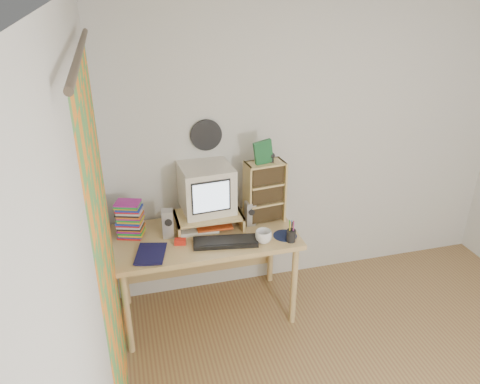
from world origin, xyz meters
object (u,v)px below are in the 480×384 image
desk (204,245)px  keyboard (226,242)px  crt_monitor (207,190)px  diary (136,253)px  dvd_stack (130,222)px  mug (264,237)px  cd_rack (265,192)px

desk → keyboard: size_ratio=2.93×
crt_monitor → diary: crt_monitor is taller
desk → dvd_stack: dvd_stack is taller
mug → desk: bearing=144.4°
desk → cd_rack: bearing=5.3°
mug → dvd_stack: bearing=160.2°
cd_rack → mug: 0.41m
diary → mug: bearing=9.9°
keyboard → cd_rack: 0.53m
dvd_stack → mug: dvd_stack is taller
crt_monitor → mug: bearing=-51.9°
desk → mug: 0.53m
mug → diary: size_ratio=0.51×
crt_monitor → diary: (-0.59, -0.31, -0.28)m
keyboard → dvd_stack: dvd_stack is taller
mug → diary: bearing=176.1°
cd_rack → mug: bearing=-114.5°
dvd_stack → cd_rack: cd_rack is taller
cd_rack → keyboard: bearing=-150.4°
mug → keyboard: bearing=169.4°
desk → dvd_stack: size_ratio=5.49×
keyboard → diary: 0.65m
crt_monitor → mug: crt_monitor is taller
diary → dvd_stack: bearing=107.4°
keyboard → dvd_stack: 0.74m
keyboard → mug: mug is taller
keyboard → mug: size_ratio=3.83×
keyboard → dvd_stack: bearing=165.7°
crt_monitor → cd_rack: size_ratio=0.77×
crt_monitor → keyboard: size_ratio=0.81×
keyboard → diary: bearing=-172.0°
keyboard → diary: (-0.65, 0.01, 0.01)m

